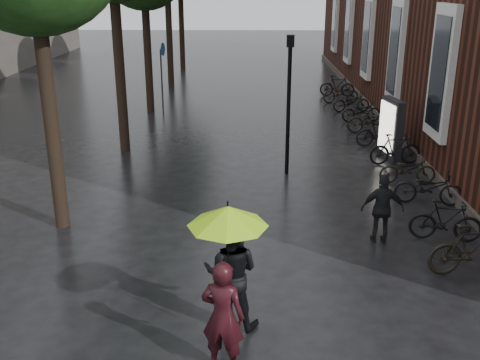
{
  "coord_description": "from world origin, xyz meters",
  "views": [
    {
      "loc": [
        0.21,
        -4.83,
        5.39
      ],
      "look_at": [
        0.03,
        5.89,
        1.54
      ],
      "focal_mm": 42.0,
      "sensor_mm": 36.0,
      "label": 1
    }
  ],
  "objects_px": {
    "person_black": "(231,273)",
    "parked_bicycles": "(378,132)",
    "ad_lightbox": "(391,129)",
    "lamp_post": "(289,92)",
    "person_burgundy": "(223,317)",
    "pedestrian_walking": "(382,209)"
  },
  "relations": [
    {
      "from": "ad_lightbox",
      "to": "lamp_post",
      "type": "bearing_deg",
      "value": -165.03
    },
    {
      "from": "person_burgundy",
      "to": "lamp_post",
      "type": "height_order",
      "value": "lamp_post"
    },
    {
      "from": "parked_bicycles",
      "to": "ad_lightbox",
      "type": "bearing_deg",
      "value": -87.73
    },
    {
      "from": "person_black",
      "to": "lamp_post",
      "type": "xyz_separation_m",
      "value": [
        1.39,
        7.67,
        1.46
      ]
    },
    {
      "from": "person_burgundy",
      "to": "ad_lightbox",
      "type": "bearing_deg",
      "value": -100.65
    },
    {
      "from": "person_burgundy",
      "to": "parked_bicycles",
      "type": "relative_size",
      "value": 0.1
    },
    {
      "from": "person_burgundy",
      "to": "ad_lightbox",
      "type": "height_order",
      "value": "ad_lightbox"
    },
    {
      "from": "person_black",
      "to": "lamp_post",
      "type": "height_order",
      "value": "lamp_post"
    },
    {
      "from": "person_burgundy",
      "to": "ad_lightbox",
      "type": "distance_m",
      "value": 11.4
    },
    {
      "from": "ad_lightbox",
      "to": "lamp_post",
      "type": "distance_m",
      "value": 3.96
    },
    {
      "from": "person_burgundy",
      "to": "pedestrian_walking",
      "type": "xyz_separation_m",
      "value": [
        3.22,
        4.26,
        -0.1
      ]
    },
    {
      "from": "pedestrian_walking",
      "to": "ad_lightbox",
      "type": "relative_size",
      "value": 0.81
    },
    {
      "from": "person_black",
      "to": "parked_bicycles",
      "type": "height_order",
      "value": "person_black"
    },
    {
      "from": "person_burgundy",
      "to": "person_black",
      "type": "distance_m",
      "value": 1.13
    },
    {
      "from": "person_black",
      "to": "person_burgundy",
      "type": "bearing_deg",
      "value": 96.78
    },
    {
      "from": "ad_lightbox",
      "to": "person_burgundy",
      "type": "bearing_deg",
      "value": -124.79
    },
    {
      "from": "person_black",
      "to": "lamp_post",
      "type": "distance_m",
      "value": 7.93
    },
    {
      "from": "person_black",
      "to": "parked_bicycles",
      "type": "bearing_deg",
      "value": -102.72
    },
    {
      "from": "lamp_post",
      "to": "person_burgundy",
      "type": "bearing_deg",
      "value": -99.5
    },
    {
      "from": "pedestrian_walking",
      "to": "ad_lightbox",
      "type": "bearing_deg",
      "value": -102.29
    },
    {
      "from": "parked_bicycles",
      "to": "lamp_post",
      "type": "relative_size",
      "value": 4.57
    },
    {
      "from": "person_black",
      "to": "pedestrian_walking",
      "type": "relative_size",
      "value": 1.23
    }
  ]
}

